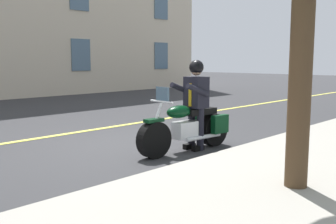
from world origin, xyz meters
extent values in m
plane|color=#333335|center=(0.00, 0.00, 0.00)|extent=(80.00, 80.00, 0.00)
cube|color=#E5DB4C|center=(0.00, -2.00, 0.01)|extent=(60.00, 0.16, 0.01)
cylinder|color=black|center=(0.46, 1.10, 0.33)|extent=(0.68, 0.26, 0.66)
cylinder|color=black|center=(-1.09, 1.24, 0.33)|extent=(0.68, 0.26, 0.66)
cube|color=silver|center=(-0.34, 1.17, 0.42)|extent=(0.58, 0.33, 0.32)
ellipsoid|color=black|center=(-0.14, 1.16, 0.78)|extent=(0.58, 0.33, 0.24)
cube|color=black|center=(-0.69, 1.21, 0.74)|extent=(0.72, 0.34, 0.12)
cube|color=black|center=(-1.02, 1.46, 0.48)|extent=(0.41, 0.16, 0.36)
cube|color=black|center=(-1.06, 1.02, 0.48)|extent=(0.41, 0.16, 0.36)
cylinder|color=silver|center=(0.44, 1.10, 0.60)|extent=(0.35, 0.08, 0.76)
cylinder|color=silver|center=(0.28, 1.12, 1.00)|extent=(0.09, 0.60, 0.04)
cube|color=black|center=(0.46, 1.10, 0.68)|extent=(0.37, 0.19, 0.06)
cylinder|color=silver|center=(-0.63, 1.36, 0.26)|extent=(0.90, 0.16, 0.08)
cube|color=slate|center=(0.26, 1.12, 1.12)|extent=(0.07, 0.32, 0.28)
cylinder|color=black|center=(-0.58, 1.32, 0.42)|extent=(0.14, 0.14, 0.84)
cube|color=black|center=(-0.52, 1.31, 0.05)|extent=(0.27, 0.13, 0.10)
cylinder|color=black|center=(-0.60, 1.08, 0.42)|extent=(0.14, 0.14, 0.84)
cube|color=black|center=(-0.54, 1.07, 0.05)|extent=(0.27, 0.13, 0.10)
cube|color=black|center=(-0.59, 1.20, 1.12)|extent=(0.35, 0.43, 0.60)
cube|color=#B28C14|center=(-0.43, 1.18, 1.08)|extent=(0.03, 0.07, 0.44)
cylinder|color=black|center=(-0.39, 1.40, 1.18)|extent=(0.56, 0.15, 0.28)
cylinder|color=black|center=(-0.43, 0.96, 1.18)|extent=(0.56, 0.15, 0.28)
sphere|color=tan|center=(-0.59, 1.20, 1.55)|extent=(0.22, 0.22, 0.22)
sphere|color=black|center=(-0.59, 1.20, 1.60)|extent=(0.28, 0.28, 0.28)
cylinder|color=#4C3823|center=(0.60, 3.83, 1.85)|extent=(0.28, 0.28, 3.40)
cube|color=slate|center=(-11.86, -10.97, 2.00)|extent=(1.10, 0.06, 1.60)
cube|color=slate|center=(-6.08, -10.97, 2.00)|extent=(1.10, 0.06, 1.60)
cube|color=slate|center=(-11.86, -10.97, 5.00)|extent=(1.10, 0.06, 1.60)
camera|label=1|loc=(5.14, 5.95, 1.73)|focal=41.38mm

